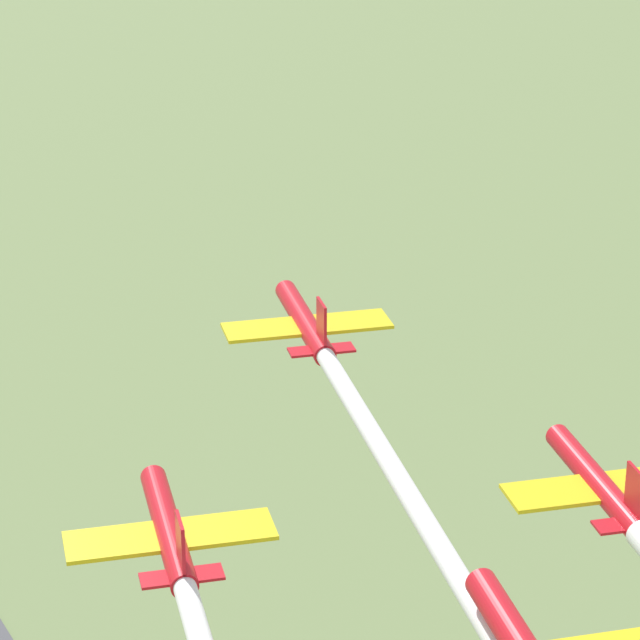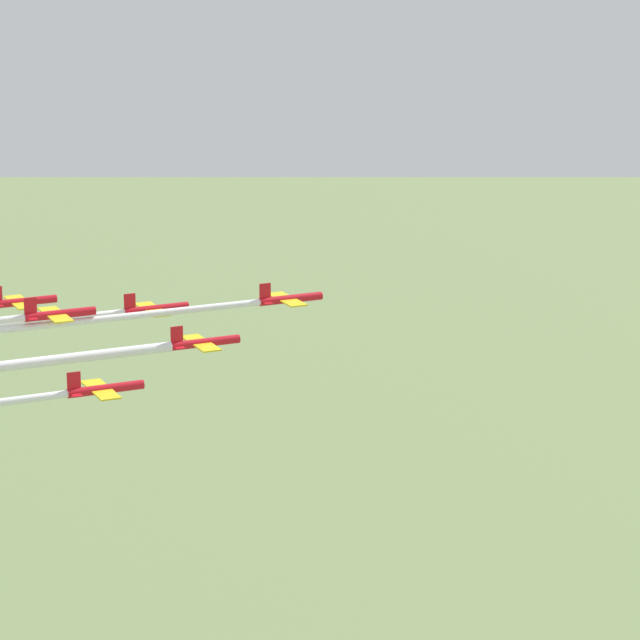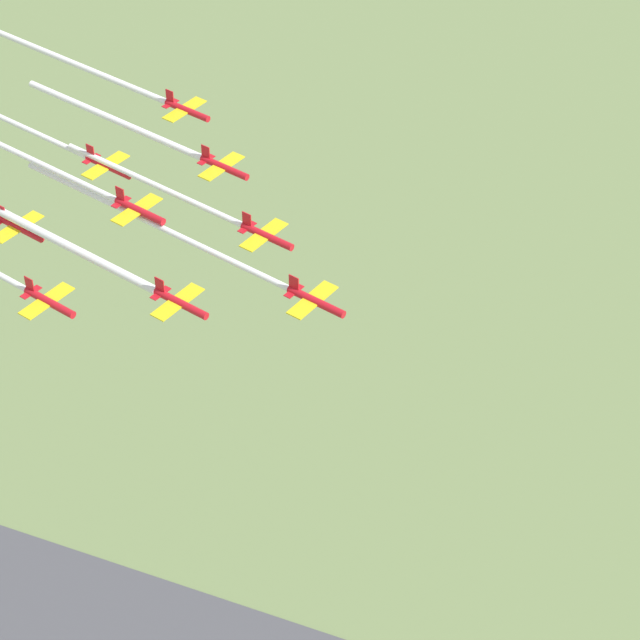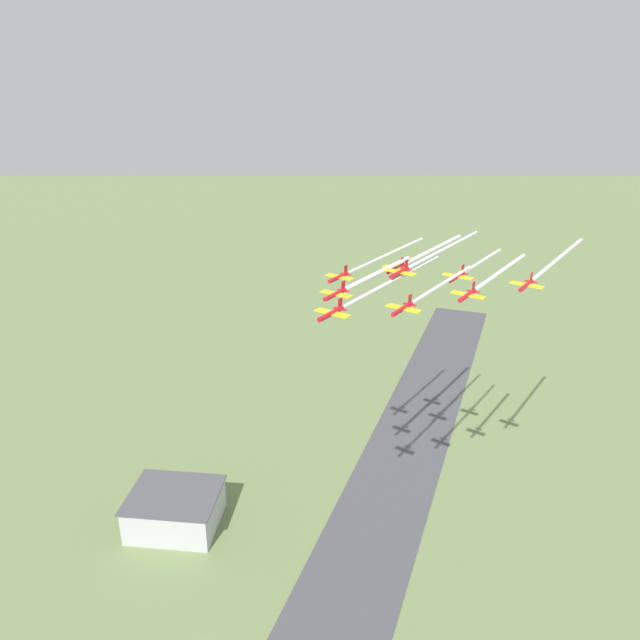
% 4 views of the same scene
% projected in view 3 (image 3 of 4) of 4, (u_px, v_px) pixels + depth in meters
% --- Properties ---
extents(jet_0, '(9.14, 9.34, 3.24)m').
position_uv_depth(jet_0, '(314.00, 300.00, 175.63)').
color(jet_0, red).
extents(jet_1, '(9.14, 9.34, 3.24)m').
position_uv_depth(jet_1, '(265.00, 235.00, 190.57)').
color(jet_1, red).
extents(jet_2, '(9.14, 9.34, 3.24)m').
position_uv_depth(jet_2, '(179.00, 302.00, 178.64)').
color(jet_2, red).
extents(jet_3, '(9.14, 9.34, 3.24)m').
position_uv_depth(jet_3, '(223.00, 167.00, 203.86)').
color(jet_3, red).
extents(jet_4, '(9.14, 9.34, 3.24)m').
position_uv_depth(jet_4, '(138.00, 210.00, 190.11)').
color(jet_4, red).
extents(jet_5, '(9.14, 9.34, 3.24)m').
position_uv_depth(jet_5, '(48.00, 301.00, 181.29)').
color(jet_5, red).
extents(jet_6, '(9.14, 9.34, 3.24)m').
position_uv_depth(jet_6, '(186.00, 110.00, 217.58)').
color(jet_6, red).
extents(jet_7, '(9.14, 9.34, 3.24)m').
position_uv_depth(jet_7, '(107.00, 166.00, 206.29)').
color(jet_7, red).
extents(jet_8, '(9.14, 9.34, 3.24)m').
position_uv_depth(jet_8, '(19.00, 227.00, 194.88)').
color(jet_8, red).
extents(smoke_trail_0, '(25.90, 47.34, 0.94)m').
position_uv_depth(smoke_trail_0, '(152.00, 223.00, 189.79)').
color(smoke_trail_0, white).
extents(smoke_trail_1, '(18.63, 33.71, 0.97)m').
position_uv_depth(smoke_trail_1, '(153.00, 184.00, 201.21)').
color(smoke_trail_1, white).
extents(smoke_trail_2, '(18.47, 32.97, 1.35)m').
position_uv_depth(smoke_trail_2, '(67.00, 245.00, 189.04)').
color(smoke_trail_2, white).
extents(smoke_trail_3, '(20.21, 36.42, 1.18)m').
position_uv_depth(smoke_trail_3, '(113.00, 119.00, 215.17)').
color(smoke_trail_3, white).
extents(smoke_trail_4, '(24.76, 45.19, 0.96)m').
position_uv_depth(smoke_trail_4, '(4.00, 147.00, 203.71)').
color(smoke_trail_4, white).
extents(smoke_trail_6, '(26.84, 48.87, 1.14)m').
position_uv_depth(smoke_trail_6, '(57.00, 57.00, 232.11)').
color(smoke_trail_6, white).
extents(smoke_trail_7, '(15.12, 27.17, 0.95)m').
position_uv_depth(smoke_trail_7, '(25.00, 128.00, 215.24)').
color(smoke_trail_7, white).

